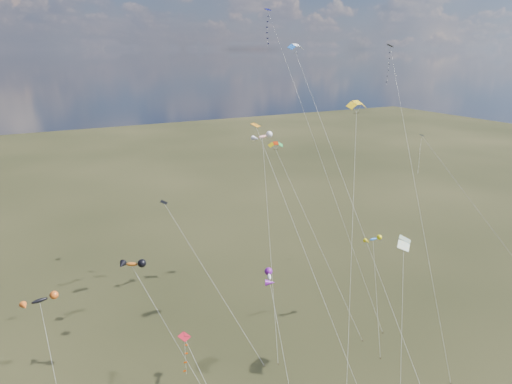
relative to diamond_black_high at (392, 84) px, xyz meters
name	(u,v)px	position (x,y,z in m)	size (l,w,h in m)	color
diamond_black_high	(392,84)	(0.00, 0.00, 0.00)	(8.23, 23.09, 37.28)	black
diamond_navy_tall	(277,50)	(-11.91, 11.66, 4.44)	(5.74, 23.87, 42.30)	#090A47
diamond_black_mid	(190,245)	(-29.97, 1.36, -18.73)	(8.04, 13.79, 18.37)	black
diamond_red_low	(189,361)	(-36.53, -16.15, -21.51)	(4.33, 7.42, 13.00)	maroon
diamond_navy_right	(425,161)	(11.35, 2.78, -12.84)	(11.24, 17.74, 23.43)	navy
diamond_orange_center	(291,216)	(-22.92, -10.81, -12.06)	(3.49, 21.60, 28.82)	orange
parafoil_yellow	(357,104)	(-11.07, -6.02, -1.59)	(12.70, 15.62, 31.23)	gold
parafoil_blue_white	(297,48)	(-14.37, 2.25, 4.70)	(2.37, 30.00, 37.63)	blue
parafoil_striped	(405,239)	(-12.33, -16.63, -14.65)	(8.84, 10.28, 18.15)	yellow
parafoil_tricolor	(276,144)	(-13.51, 8.59, -8.85)	(4.02, 19.40, 23.86)	yellow
novelty_black_orange	(40,301)	(-47.46, -1.23, -20.44)	(3.42, 10.69, 12.11)	black
novelty_orange_black	(132,265)	(-37.94, -2.19, -18.05)	(6.84, 8.95, 14.59)	#C96019
novelty_white_purple	(269,277)	(-26.14, -12.02, -17.88)	(1.83, 9.26, 14.67)	silver
novelty_redwhite_stripe	(263,137)	(-16.44, 7.47, -7.38)	(8.17, 17.30, 25.32)	red
novelty_blue_yellow	(373,240)	(-6.87, -6.10, -19.81)	(5.51, 8.00, 12.67)	blue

